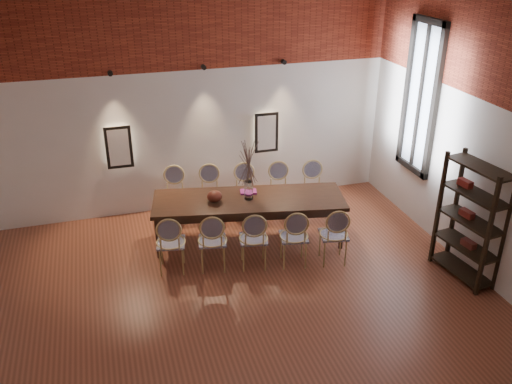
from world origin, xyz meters
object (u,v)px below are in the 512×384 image
object	(u,v)px
chair_near_b	(212,240)
chair_far_d	(280,192)
dining_table	(249,219)
chair_far_a	(175,196)
chair_near_c	(253,238)
bowl	(215,196)
vase	(249,190)
shelving_rack	(471,221)
chair_near_e	(334,234)
chair_far_e	(314,191)
chair_far_c	(245,193)
chair_near_a	(171,242)
chair_far_b	(210,195)
chair_near_d	(294,236)
book	(248,192)

from	to	relation	value
chair_near_b	chair_far_d	world-z (taller)	same
dining_table	chair_far_a	world-z (taller)	chair_far_a
chair_near_c	bowl	bearing A→B (deg)	127.04
vase	dining_table	bearing A→B (deg)	-11.00
chair_far_a	shelving_rack	world-z (taller)	shelving_rack
chair_near_c	chair_near_e	distance (m)	1.21
chair_far_e	chair_far_c	bearing A→B (deg)	0.00
chair_far_d	chair_far_c	bearing A→B (deg)	-0.00
dining_table	chair_near_a	xyz separation A→B (m)	(-1.33, -0.52, 0.09)
chair_far_b	chair_near_c	bearing A→B (deg)	111.55
chair_near_d	chair_far_b	bearing A→B (deg)	128.30
chair_near_a	chair_near_b	xyz separation A→B (m)	(0.59, -0.12, 0.00)
chair_near_e	vase	xyz separation A→B (m)	(-1.04, 0.98, 0.43)
chair_far_b	chair_far_c	world-z (taller)	same
chair_near_d	chair_far_b	xyz separation A→B (m)	(-0.90, 1.74, 0.00)
chair_far_c	shelving_rack	xyz separation A→B (m)	(2.57, -2.61, 0.43)
chair_near_c	chair_far_d	world-z (taller)	same
chair_near_a	chair_far_b	xyz separation A→B (m)	(0.89, 1.39, 0.00)
chair_near_e	chair_far_a	distance (m)	2.86
chair_near_b	chair_far_b	world-z (taller)	same
chair_near_d	shelving_rack	size ratio (longest dim) A/B	0.52
chair_far_b	chair_far_c	bearing A→B (deg)	180.00
chair_far_b	chair_far_d	distance (m)	1.21
bowl	chair_near_a	bearing A→B (deg)	-144.08
book	shelving_rack	size ratio (longest dim) A/B	0.14
chair_far_d	chair_far_a	bearing A→B (deg)	-0.00
chair_near_e	book	world-z (taller)	chair_near_e
chair_far_b	chair_far_c	distance (m)	0.61
chair_far_c	chair_far_e	world-z (taller)	same
chair_far_a	chair_far_d	size ratio (longest dim) A/B	1.00
bowl	book	xyz separation A→B (m)	(0.59, 0.16, -0.07)
chair_near_c	chair_far_e	xyz separation A→B (m)	(1.48, 1.27, 0.00)
chair_far_a	chair_near_d	bearing A→B (deg)	139.83
vase	bowl	size ratio (longest dim) A/B	1.25
chair_near_b	chair_near_e	size ratio (longest dim) A/B	1.00
chair_near_b	chair_far_e	xyz separation A→B (m)	(2.07, 1.16, 0.00)
book	chair_far_e	bearing A→B (deg)	13.53
chair_near_e	chair_far_e	size ratio (longest dim) A/B	1.00
chair_near_e	chair_far_d	bearing A→B (deg)	111.55
dining_table	chair_near_e	world-z (taller)	chair_near_e
chair_near_d	shelving_rack	xyz separation A→B (m)	(2.27, -0.99, 0.43)
chair_near_c	chair_near_d	bearing A→B (deg)	-0.00
chair_near_c	chair_far_d	size ratio (longest dim) A/B	1.00
dining_table	shelving_rack	world-z (taller)	shelving_rack
chair_far_e	shelving_rack	distance (m)	2.78
chair_far_e	bowl	bearing A→B (deg)	25.00
bowl	book	distance (m)	0.62
dining_table	bowl	distance (m)	0.71
dining_table	chair_near_e	size ratio (longest dim) A/B	3.22
chair_far_a	vase	size ratio (longest dim) A/B	3.13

